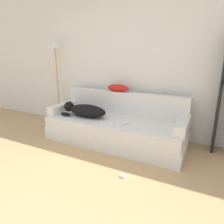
{
  "coord_description": "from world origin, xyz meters",
  "views": [
    {
      "loc": [
        1.36,
        -0.89,
        1.42
      ],
      "look_at": [
        0.02,
        1.78,
        0.55
      ],
      "focal_mm": 32.0,
      "sensor_mm": 36.0,
      "label": 1
    }
  ],
  "objects": [
    {
      "name": "ground_plane",
      "position": [
        0.0,
        0.0,
        0.0
      ],
      "size": [
        20.0,
        20.0,
        0.0
      ],
      "primitive_type": "plane",
      "color": "tan"
    },
    {
      "name": "couch_arm_right",
      "position": [
        1.07,
        1.87,
        0.47
      ],
      "size": [
        0.15,
        0.68,
        0.14
      ],
      "color": "silver",
      "rests_on": "couch"
    },
    {
      "name": "couch_backrest",
      "position": [
        0.02,
        2.25,
        0.59
      ],
      "size": [
        2.21,
        0.15,
        0.39
      ],
      "color": "silver",
      "rests_on": "couch"
    },
    {
      "name": "dog",
      "position": [
        -0.5,
        1.8,
        0.5
      ],
      "size": [
        0.81,
        0.32,
        0.24
      ],
      "color": "black",
      "rests_on": "couch"
    },
    {
      "name": "wall_back",
      "position": [
        0.0,
        2.48,
        1.35
      ],
      "size": [
        7.45,
        0.06,
        2.7
      ],
      "color": "silver",
      "rests_on": "ground_plane"
    },
    {
      "name": "power_adapter",
      "position": [
        0.55,
        1.03,
        0.01
      ],
      "size": [
        0.06,
        0.06,
        0.03
      ],
      "color": "white",
      "rests_on": "ground_plane"
    },
    {
      "name": "floor_lamp",
      "position": [
        -1.46,
        2.26,
        1.42
      ],
      "size": [
        0.25,
        0.25,
        1.71
      ],
      "color": "tan",
      "rests_on": "ground_plane"
    },
    {
      "name": "couch",
      "position": [
        0.02,
        1.88,
        0.19
      ],
      "size": [
        2.25,
        0.87,
        0.4
      ],
      "color": "silver",
      "rests_on": "ground_plane"
    },
    {
      "name": "throw_pillow",
      "position": [
        -0.09,
        2.26,
        0.85
      ],
      "size": [
        0.4,
        0.18,
        0.12
      ],
      "color": "red",
      "rests_on": "couch_backrest"
    },
    {
      "name": "laptop",
      "position": [
        0.13,
        1.77,
        0.41
      ],
      "size": [
        0.35,
        0.28,
        0.02
      ],
      "rotation": [
        0.0,
        0.0,
        -0.27
      ],
      "color": "silver",
      "rests_on": "couch"
    },
    {
      "name": "couch_arm_left",
      "position": [
        -1.03,
        1.87,
        0.47
      ],
      "size": [
        0.15,
        0.68,
        0.14
      ],
      "color": "silver",
      "rests_on": "couch"
    }
  ]
}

